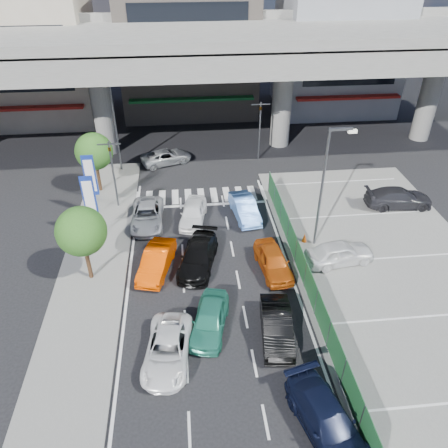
{
  "coord_description": "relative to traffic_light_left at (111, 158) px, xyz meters",
  "views": [
    {
      "loc": [
        -1.2,
        -16.25,
        17.13
      ],
      "look_at": [
        1.06,
        5.92,
        2.03
      ],
      "focal_mm": 35.0,
      "sensor_mm": 36.0,
      "label": 1
    }
  ],
  "objects": [
    {
      "name": "sedan_white_mid_left",
      "position": [
        3.73,
        -14.29,
        -3.31
      ],
      "size": [
        2.63,
        4.71,
        1.25
      ],
      "primitive_type": "imported",
      "rotation": [
        0.0,
        0.0,
        -0.13
      ],
      "color": "white",
      "rests_on": "ground"
    },
    {
      "name": "sedan_black_mid",
      "position": [
        5.56,
        -7.4,
        -3.25
      ],
      "size": [
        3.05,
        5.09,
        1.38
      ],
      "primitive_type": "imported",
      "rotation": [
        0.0,
        0.0,
        -0.25
      ],
      "color": "black",
      "rests_on": "ground"
    },
    {
      "name": "wagon_silver_front_left",
      "position": [
        2.27,
        -2.43,
        -3.29
      ],
      "size": [
        2.19,
        4.66,
        1.29
      ],
      "primitive_type": "imported",
      "rotation": [
        0.0,
        0.0,
        -0.01
      ],
      "color": "#B4B6BB",
      "rests_on": "ground"
    },
    {
      "name": "traffic_light_left",
      "position": [
        0.0,
        0.0,
        0.0
      ],
      "size": [
        1.6,
        1.24,
        5.2
      ],
      "color": "#595B60",
      "rests_on": "ground"
    },
    {
      "name": "signboard_far",
      "position": [
        -1.4,
        -1.01,
        -0.87
      ],
      "size": [
        0.8,
        0.14,
        4.7
      ],
      "color": "#595B60",
      "rests_on": "ground"
    },
    {
      "name": "taxi_teal_mid",
      "position": [
        5.87,
        -12.62,
        -3.25
      ],
      "size": [
        2.57,
        4.33,
        1.38
      ],
      "primitive_type": "imported",
      "rotation": [
        0.0,
        0.0,
        -0.25
      ],
      "color": "#2C8970",
      "rests_on": "ground"
    },
    {
      "name": "expressway",
      "position": [
        6.2,
        10.0,
        4.83
      ],
      "size": [
        64.0,
        14.0,
        10.75
      ],
      "color": "slate",
      "rests_on": "ground"
    },
    {
      "name": "parked_sedan_dgrey",
      "position": [
        20.58,
        -2.1,
        -3.17
      ],
      "size": [
        5.0,
        2.29,
        1.42
      ],
      "primitive_type": "imported",
      "rotation": [
        0.0,
        0.0,
        1.51
      ],
      "color": "#2A2A2E",
      "rests_on": "parking_lot"
    },
    {
      "name": "building_west",
      "position": [
        -9.8,
        19.97,
        2.56
      ],
      "size": [
        12.0,
        10.9,
        13.0
      ],
      "color": "#A49784",
      "rests_on": "ground"
    },
    {
      "name": "ground",
      "position": [
        6.2,
        -12.0,
        -3.94
      ],
      "size": [
        120.0,
        120.0,
        0.0
      ],
      "primitive_type": "plane",
      "color": "black",
      "rests_on": "ground"
    },
    {
      "name": "hatch_black_mid_right",
      "position": [
        9.16,
        -13.44,
        -3.25
      ],
      "size": [
        1.91,
        4.32,
        1.38
      ],
      "primitive_type": "imported",
      "rotation": [
        0.0,
        0.0,
        -0.11
      ],
      "color": "black",
      "rests_on": "ground"
    },
    {
      "name": "signboard_near",
      "position": [
        -1.0,
        -4.01,
        -0.87
      ],
      "size": [
        0.8,
        0.14,
        4.7
      ],
      "color": "#595B60",
      "rests_on": "ground"
    },
    {
      "name": "parking_lot",
      "position": [
        17.2,
        -10.0,
        -3.91
      ],
      "size": [
        12.0,
        28.0,
        0.06
      ],
      "primitive_type": "cube",
      "color": "slate",
      "rests_on": "ground"
    },
    {
      "name": "parked_sedan_white",
      "position": [
        14.13,
        -8.07,
        -3.16
      ],
      "size": [
        4.43,
        2.31,
        1.44
      ],
      "primitive_type": "imported",
      "rotation": [
        0.0,
        0.0,
        1.72
      ],
      "color": "white",
      "rests_on": "parking_lot"
    },
    {
      "name": "kei_truck_front_right",
      "position": [
        9.13,
        -2.26,
        -3.25
      ],
      "size": [
        1.99,
        4.34,
        1.38
      ],
      "primitive_type": "imported",
      "rotation": [
        0.0,
        0.0,
        0.13
      ],
      "color": "#5B93EF",
      "rests_on": "ground"
    },
    {
      "name": "street_lamp_left",
      "position": [
        -0.13,
        6.0,
        0.83
      ],
      "size": [
        1.65,
        0.22,
        8.0
      ],
      "color": "#595B60",
      "rests_on": "ground"
    },
    {
      "name": "sidewalk_left",
      "position": [
        -0.8,
        -8.0,
        -3.88
      ],
      "size": [
        4.0,
        30.0,
        0.12
      ],
      "primitive_type": "cube",
      "color": "slate",
      "rests_on": "ground"
    },
    {
      "name": "tree_near",
      "position": [
        -0.8,
        -8.0,
        -0.55
      ],
      "size": [
        2.8,
        2.8,
        4.8
      ],
      "color": "#382314",
      "rests_on": "ground"
    },
    {
      "name": "traffic_cone",
      "position": [
        12.6,
        -5.75,
        -3.57
      ],
      "size": [
        0.32,
        0.32,
        0.62
      ],
      "primitive_type": "cone",
      "rotation": [
        0.0,
        0.0,
        -0.01
      ],
      "color": "#C9480B",
      "rests_on": "parking_lot"
    },
    {
      "name": "taxi_orange_right",
      "position": [
        10.0,
        -8.32,
        -3.25
      ],
      "size": [
        2.09,
        4.21,
        1.38
      ],
      "primitive_type": "imported",
      "rotation": [
        0.0,
        0.0,
        0.12
      ],
      "color": "#BE4F10",
      "rests_on": "ground"
    },
    {
      "name": "traffic_light_right",
      "position": [
        11.7,
        7.0,
        0.0
      ],
      "size": [
        1.6,
        1.24,
        5.2
      ],
      "color": "#595B60",
      "rests_on": "ground"
    },
    {
      "name": "building_east",
      "position": [
        22.2,
        19.97,
        2.06
      ],
      "size": [
        12.0,
        10.9,
        12.0
      ],
      "color": "gray",
      "rests_on": "ground"
    },
    {
      "name": "crossing_wagon_silver",
      "position": [
        3.52,
        6.97,
        -3.33
      ],
      "size": [
        4.81,
        3.38,
        1.22
      ],
      "primitive_type": "imported",
      "rotation": [
        0.0,
        0.0,
        1.91
      ],
      "color": "#989B9F",
      "rests_on": "ground"
    },
    {
      "name": "sedan_white_front_mid",
      "position": [
        5.46,
        -2.47,
        -3.25
      ],
      "size": [
        2.34,
        4.28,
        1.38
      ],
      "primitive_type": "imported",
      "rotation": [
        0.0,
        0.0,
        -0.18
      ],
      "color": "white",
      "rests_on": "ground"
    },
    {
      "name": "taxi_orange_left",
      "position": [
        3.05,
        -7.64,
        -3.25
      ],
      "size": [
        2.45,
        4.42,
        1.38
      ],
      "primitive_type": "imported",
      "rotation": [
        0.0,
        0.0,
        -0.25
      ],
      "color": "#F04600",
      "rests_on": "ground"
    },
    {
      "name": "building_center",
      "position": [
        6.2,
        20.97,
        3.56
      ],
      "size": [
        14.0,
        10.9,
        15.0
      ],
      "color": "gray",
      "rests_on": "ground"
    },
    {
      "name": "tree_far",
      "position": [
        -1.6,
        2.5,
        -0.55
      ],
      "size": [
        2.8,
        2.8,
        4.8
      ],
      "color": "#382314",
      "rests_on": "ground"
    },
    {
      "name": "street_lamp_right",
      "position": [
        13.37,
        -6.0,
        0.83
      ],
      "size": [
        1.65,
        0.22,
        8.0
      ],
      "color": "#595B60",
      "rests_on": "ground"
    },
    {
      "name": "minivan_navy_back",
      "position": [
        10.16,
        -18.62,
        -3.25
      ],
      "size": [
        3.08,
        5.09,
        1.38
      ],
      "primitive_type": "imported",
      "rotation": [
        0.0,
        0.0,
        0.26
      ],
      "color": "black",
      "rests_on": "ground"
    },
    {
      "name": "fence_run",
      "position": [
        11.5,
        -11.0,
        -3.04
      ],
      "size": [
        0.16,
        22.0,
        1.8
      ],
      "primitive_type": null,
      "color": "#1F5D2E",
      "rests_on": "ground"
    }
  ]
}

